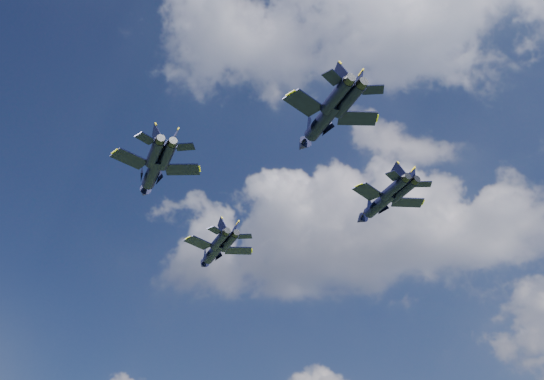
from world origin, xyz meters
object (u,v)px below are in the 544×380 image
(jet_slot, at_px, (321,122))
(jet_lead, at_px, (213,252))
(jet_left, at_px, (152,173))
(jet_right, at_px, (379,204))

(jet_slot, bearing_deg, jet_lead, 92.77)
(jet_lead, bearing_deg, jet_slot, -87.92)
(jet_left, xyz_separation_m, jet_slot, (24.74, -1.19, 2.57))
(jet_left, distance_m, jet_right, 36.67)
(jet_right, bearing_deg, jet_slot, -141.22)
(jet_right, bearing_deg, jet_lead, 132.11)
(jet_lead, relative_size, jet_left, 0.94)
(jet_right, distance_m, jet_slot, 24.52)
(jet_lead, distance_m, jet_right, 29.40)
(jet_left, bearing_deg, jet_right, 1.22)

